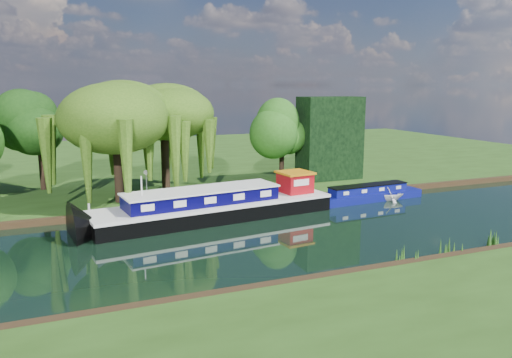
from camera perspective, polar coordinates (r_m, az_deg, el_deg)
name	(u,v)px	position (r m, az deg, el deg)	size (l,w,h in m)	color
ground	(170,248)	(30.43, -9.76, -7.74)	(120.00, 120.00, 0.00)	black
far_bank	(109,163)	(63.24, -16.48, 1.77)	(120.00, 52.00, 0.45)	#214011
dutch_barge	(217,206)	(36.27, -4.49, -3.07)	(18.18, 6.12, 3.76)	black
narrowboat	(368,194)	(42.75, 12.66, -1.74)	(10.38, 2.41, 1.50)	navy
white_cruiser	(389,200)	(43.39, 14.96, -2.38)	(2.11, 2.44, 1.29)	silver
willow_left	(116,119)	(40.02, -15.73, 6.60)	(7.48, 7.48, 8.96)	black
willow_right	(164,121)	(43.10, -10.48, 6.54)	(6.87, 6.87, 8.37)	black
tree_far_mid	(39,127)	(47.35, -23.55, 5.48)	(4.89, 4.89, 8.00)	black
tree_far_right	(282,132)	(47.67, 2.98, 5.35)	(4.14, 4.14, 6.77)	black
conifer_hedge	(330,138)	(49.37, 8.42, 4.65)	(6.00, 3.00, 8.00)	black
lamppost	(146,178)	(39.95, -12.44, 0.17)	(0.36, 0.36, 2.56)	silver
mooring_posts	(138,203)	(38.06, -13.29, -2.65)	(19.16, 0.16, 1.00)	silver
reeds_near	(337,265)	(25.97, 9.25, -9.71)	(33.70, 1.50, 1.10)	#2A5717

